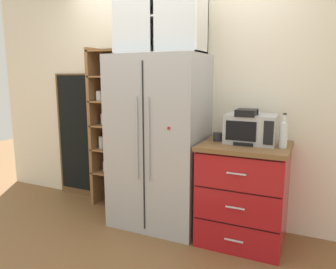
{
  "coord_description": "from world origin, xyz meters",
  "views": [
    {
      "loc": [
        1.42,
        -2.81,
        1.51
      ],
      "look_at": [
        0.1,
        0.03,
        0.95
      ],
      "focal_mm": 34.35,
      "sensor_mm": 36.0,
      "label": 1
    }
  ],
  "objects_px": {
    "coffee_maker": "(247,126)",
    "mug_charcoal": "(218,137)",
    "refrigerator": "(159,142)",
    "chalkboard_menu": "(78,136)",
    "microwave": "(251,129)",
    "bottle_clear": "(284,133)"
  },
  "relations": [
    {
      "from": "refrigerator",
      "to": "chalkboard_menu",
      "type": "distance_m",
      "value": 1.33
    },
    {
      "from": "refrigerator",
      "to": "coffee_maker",
      "type": "distance_m",
      "value": 0.89
    },
    {
      "from": "bottle_clear",
      "to": "chalkboard_menu",
      "type": "xyz_separation_m",
      "value": [
        -2.48,
        0.34,
        -0.27
      ]
    },
    {
      "from": "refrigerator",
      "to": "microwave",
      "type": "relative_size",
      "value": 3.91
    },
    {
      "from": "refrigerator",
      "to": "mug_charcoal",
      "type": "relative_size",
      "value": 14.91
    },
    {
      "from": "refrigerator",
      "to": "microwave",
      "type": "xyz_separation_m",
      "value": [
        0.9,
        0.05,
        0.19
      ]
    },
    {
      "from": "microwave",
      "to": "chalkboard_menu",
      "type": "height_order",
      "value": "chalkboard_menu"
    },
    {
      "from": "coffee_maker",
      "to": "chalkboard_menu",
      "type": "height_order",
      "value": "chalkboard_menu"
    },
    {
      "from": "refrigerator",
      "to": "chalkboard_menu",
      "type": "relative_size",
      "value": 1.11
    },
    {
      "from": "coffee_maker",
      "to": "chalkboard_menu",
      "type": "distance_m",
      "value": 2.2
    },
    {
      "from": "microwave",
      "to": "chalkboard_menu",
      "type": "relative_size",
      "value": 0.28
    },
    {
      "from": "mug_charcoal",
      "to": "refrigerator",
      "type": "bearing_deg",
      "value": -178.85
    },
    {
      "from": "coffee_maker",
      "to": "bottle_clear",
      "type": "height_order",
      "value": "coffee_maker"
    },
    {
      "from": "microwave",
      "to": "mug_charcoal",
      "type": "xyz_separation_m",
      "value": [
        -0.3,
        -0.04,
        -0.09
      ]
    },
    {
      "from": "coffee_maker",
      "to": "refrigerator",
      "type": "bearing_deg",
      "value": -179.65
    },
    {
      "from": "coffee_maker",
      "to": "mug_charcoal",
      "type": "height_order",
      "value": "coffee_maker"
    },
    {
      "from": "microwave",
      "to": "coffee_maker",
      "type": "bearing_deg",
      "value": -129.94
    },
    {
      "from": "refrigerator",
      "to": "mug_charcoal",
      "type": "distance_m",
      "value": 0.61
    },
    {
      "from": "refrigerator",
      "to": "microwave",
      "type": "distance_m",
      "value": 0.92
    },
    {
      "from": "mug_charcoal",
      "to": "chalkboard_menu",
      "type": "xyz_separation_m",
      "value": [
        -1.89,
        0.28,
        -0.18
      ]
    },
    {
      "from": "bottle_clear",
      "to": "refrigerator",
      "type": "bearing_deg",
      "value": 177.91
    },
    {
      "from": "refrigerator",
      "to": "chalkboard_menu",
      "type": "bearing_deg",
      "value": 167.17
    }
  ]
}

